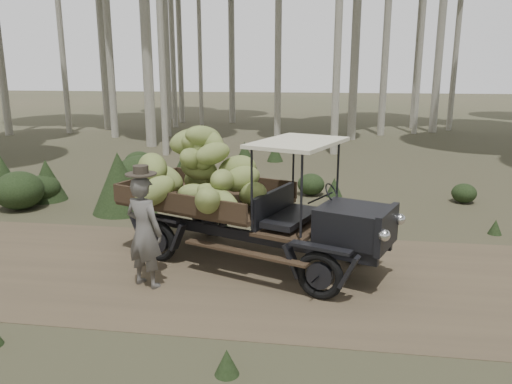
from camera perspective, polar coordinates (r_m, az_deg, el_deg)
ground at (r=8.02m, az=3.27°, el=-9.63°), size 120.00×120.00×0.00m
dirt_track at (r=8.02m, az=3.27°, el=-9.60°), size 70.00×4.00×0.01m
banana_truck at (r=8.38m, az=-3.55°, el=1.08°), size 4.84×3.10×2.34m
farmer at (r=7.57m, az=-12.66°, el=-4.31°), size 0.73×0.61×1.86m
undergrowth at (r=7.63m, az=-20.74°, el=-7.04°), size 22.43×22.60×1.39m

